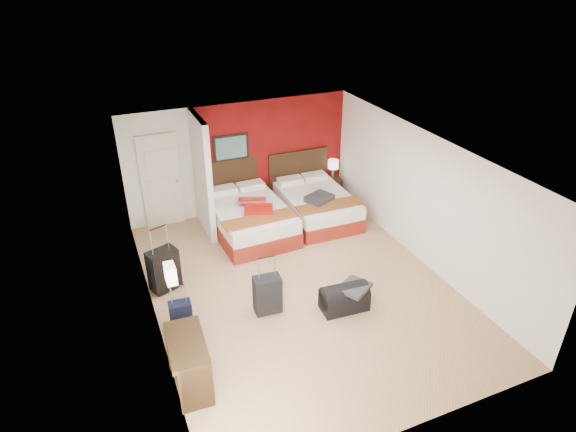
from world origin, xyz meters
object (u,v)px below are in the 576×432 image
suitcase_navy (181,317)px  duffel_bag (344,299)px  suitcase_charcoal (267,296)px  nightstand (332,188)px  red_suitcase_open (255,205)px  table_lamp (333,169)px  desk (189,365)px  bed_right (317,207)px  suitcase_black (164,271)px  bed_left (250,220)px

suitcase_navy → duffel_bag: suitcase_navy is taller
suitcase_charcoal → nightstand: bearing=52.9°
red_suitcase_open → suitcase_navy: 3.15m
table_lamp → desk: size_ratio=0.46×
red_suitcase_open → bed_right: bearing=25.5°
suitcase_black → suitcase_charcoal: bearing=-61.9°
suitcase_charcoal → desk: size_ratio=0.67×
bed_right → suitcase_charcoal: 3.36m
suitcase_navy → nightstand: bearing=41.2°
suitcase_black → suitcase_charcoal: 1.93m
bed_left → suitcase_black: size_ratio=2.78×
suitcase_black → bed_left: bearing=12.4°
bed_right → table_lamp: 1.21m
suitcase_navy → desk: 1.23m
suitcase_charcoal → bed_left: bearing=81.2°
bed_left → nightstand: size_ratio=3.98×
nightstand → duffel_bag: (-1.75, -3.80, -0.07)m
table_lamp → suitcase_charcoal: (-2.95, -3.38, -0.42)m
suitcase_black → bed_right: bearing=-0.1°
suitcase_charcoal → desk: bearing=-140.9°
table_lamp → suitcase_navy: table_lamp is taller
bed_left → table_lamp: 2.54m
desk → bed_right: bearing=48.3°
table_lamp → red_suitcase_open: bearing=-158.1°
bed_left → desk: bearing=-122.2°
red_suitcase_open → suitcase_navy: size_ratio=1.64×
bed_right → table_lamp: bearing=46.0°
red_suitcase_open → suitcase_black: suitcase_black is taller
bed_right → nightstand: bearing=46.0°
suitcase_charcoal → suitcase_navy: bearing=178.5°
bed_right → suitcase_charcoal: (-2.15, -2.58, 0.03)m
bed_left → table_lamp: size_ratio=4.69×
nightstand → red_suitcase_open: bearing=-150.7°
table_lamp → bed_right: bearing=-135.1°
table_lamp → suitcase_charcoal: 4.50m
bed_right → red_suitcase_open: (-1.47, -0.12, 0.38)m
bed_right → suitcase_navy: bed_right is taller
bed_left → bed_right: bearing=-1.5°
table_lamp → suitcase_black: size_ratio=0.59×
bed_left → table_lamp: bearing=16.8°
bed_right → bed_left: bearing=-178.4°
red_suitcase_open → duffel_bag: 2.97m
nightstand → suitcase_navy: bearing=-135.9°
bed_right → duffel_bag: (-0.95, -3.01, -0.10)m
table_lamp → desk: (-4.48, -4.46, -0.35)m
red_suitcase_open → bed_left: bearing=156.0°
duffel_bag → table_lamp: bearing=69.3°
table_lamp → nightstand: bearing=0.0°
suitcase_charcoal → bed_right: bearing=54.2°
nightstand → suitcase_black: suitcase_black is taller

